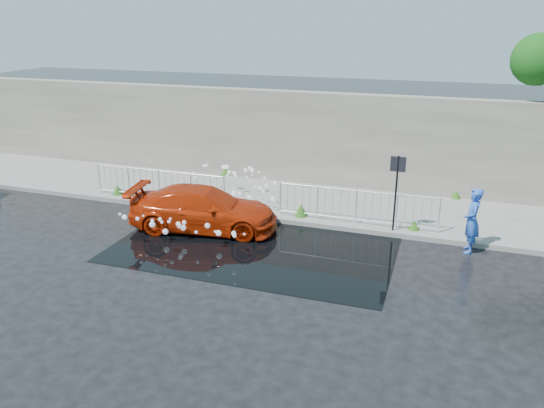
# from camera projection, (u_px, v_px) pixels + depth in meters

# --- Properties ---
(ground) EXTENTS (90.00, 90.00, 0.00)m
(ground) POSITION_uv_depth(u_px,v_px,m) (226.00, 257.00, 14.77)
(ground) COLOR black
(ground) RESTS_ON ground
(pavement) EXTENTS (30.00, 4.00, 0.15)m
(pavement) POSITION_uv_depth(u_px,v_px,m) (281.00, 199.00, 19.20)
(pavement) COLOR #60605C
(pavement) RESTS_ON ground
(curb) EXTENTS (30.00, 0.25, 0.16)m
(curb) POSITION_uv_depth(u_px,v_px,m) (263.00, 218.00, 17.41)
(curb) COLOR #60605C
(curb) RESTS_ON ground
(retaining_wall) EXTENTS (30.00, 0.60, 3.50)m
(retaining_wall) POSITION_uv_depth(u_px,v_px,m) (299.00, 137.00, 20.55)
(retaining_wall) COLOR #655D55
(retaining_wall) RESTS_ON pavement
(puddle) EXTENTS (8.00, 5.00, 0.01)m
(puddle) POSITION_uv_depth(u_px,v_px,m) (256.00, 245.00, 15.50)
(puddle) COLOR black
(puddle) RESTS_ON ground
(sign_post) EXTENTS (0.45, 0.06, 2.50)m
(sign_post) POSITION_uv_depth(u_px,v_px,m) (397.00, 181.00, 15.68)
(sign_post) COLOR black
(sign_post) RESTS_ON ground
(railing_left) EXTENTS (5.05, 0.05, 1.10)m
(railing_left) POSITION_uv_depth(u_px,v_px,m) (159.00, 184.00, 18.72)
(railing_left) COLOR silver
(railing_left) RESTS_ON pavement
(railing_right) EXTENTS (5.05, 0.05, 1.10)m
(railing_right) POSITION_uv_depth(u_px,v_px,m) (356.00, 206.00, 16.60)
(railing_right) COLOR silver
(railing_right) RESTS_ON pavement
(weeds) EXTENTS (12.17, 3.93, 0.41)m
(weeds) POSITION_uv_depth(u_px,v_px,m) (267.00, 196.00, 18.74)
(weeds) COLOR #1D4E14
(weeds) RESTS_ON pavement
(water_spray) EXTENTS (3.69, 5.78, 1.18)m
(water_spray) POSITION_uv_depth(u_px,v_px,m) (215.00, 198.00, 17.43)
(water_spray) COLOR white
(water_spray) RESTS_ON ground
(red_car) EXTENTS (4.85, 2.59, 1.34)m
(red_car) POSITION_uv_depth(u_px,v_px,m) (203.00, 209.00, 16.51)
(red_car) COLOR #A82306
(red_car) RESTS_ON ground
(person) EXTENTS (0.50, 0.72, 1.88)m
(person) POSITION_uv_depth(u_px,v_px,m) (472.00, 221.00, 14.82)
(person) COLOR blue
(person) RESTS_ON ground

